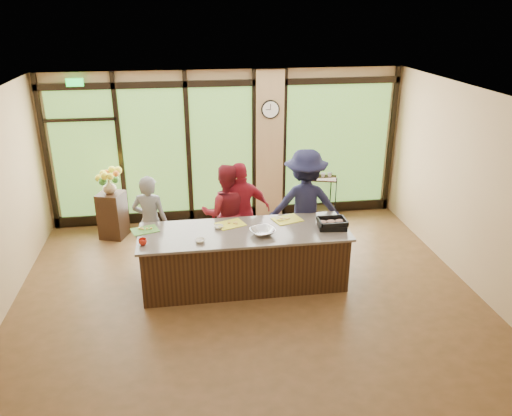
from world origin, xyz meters
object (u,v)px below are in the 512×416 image
object	(u,v)px
roasting_pan	(332,225)
flower_stand	(113,215)
island_base	(244,259)
cook_right	(305,205)
cook_left	(150,223)
bar_cart	(318,191)

from	to	relation	value
roasting_pan	flower_stand	xyz separation A→B (m)	(-3.60, 2.17, -0.52)
flower_stand	island_base	bearing A→B (deg)	-23.49
island_base	cook_right	bearing A→B (deg)	33.37
island_base	flower_stand	bearing A→B (deg)	137.00
island_base	cook_left	size ratio (longest dim) A/B	1.92
cook_right	flower_stand	world-z (taller)	cook_right
cook_right	flower_stand	distance (m)	3.67
cook_right	roasting_pan	size ratio (longest dim) A/B	4.59
cook_right	flower_stand	size ratio (longest dim) A/B	2.21
island_base	bar_cart	world-z (taller)	bar_cart
cook_left	roasting_pan	distance (m)	2.95
island_base	flower_stand	xyz separation A→B (m)	(-2.24, 2.09, 0.00)
island_base	flower_stand	size ratio (longest dim) A/B	3.51
cook_left	roasting_pan	bearing A→B (deg)	177.39
cook_left	cook_right	size ratio (longest dim) A/B	0.83
cook_left	bar_cart	bearing A→B (deg)	-138.59
flower_stand	cook_right	bearing A→B (deg)	-2.14
cook_right	bar_cart	bearing A→B (deg)	-105.74
cook_left	flower_stand	size ratio (longest dim) A/B	1.83
island_base	roasting_pan	xyz separation A→B (m)	(1.36, -0.09, 0.52)
roasting_pan	flower_stand	bearing A→B (deg)	155.54
cook_left	bar_cart	world-z (taller)	cook_left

